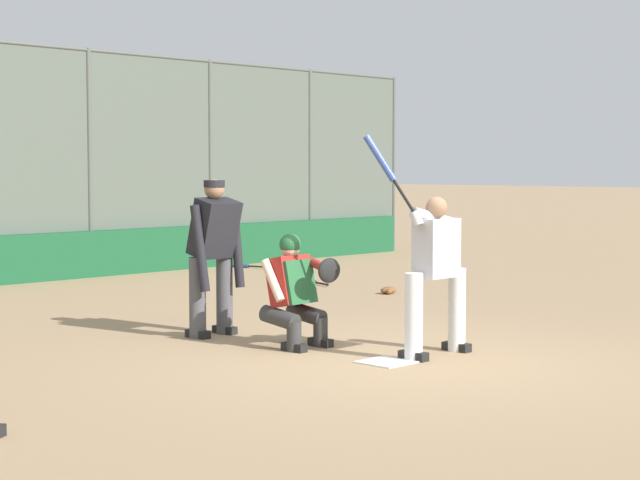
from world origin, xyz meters
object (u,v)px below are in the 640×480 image
catcher_behind_plate (296,289)px  batter_at_plate (435,269)px  spare_bat_first_base_side (240,266)px  umpire_home (214,252)px  fielding_glove_on_dirt (389,290)px  spare_bat_by_padding (309,281)px

catcher_behind_plate → batter_at_plate: bearing=112.0°
spare_bat_first_base_side → umpire_home: bearing=121.6°
spare_bat_first_base_side → fielding_glove_on_dirt: size_ratio=3.06×
batter_at_plate → spare_bat_by_padding: batter_at_plate is taller
spare_bat_by_padding → catcher_behind_plate: bearing=148.3°
catcher_behind_plate → spare_bat_by_padding: catcher_behind_plate is taller
umpire_home → spare_bat_first_base_side: 7.69m
batter_at_plate → catcher_behind_plate: 1.40m
catcher_behind_plate → spare_bat_by_padding: 5.76m
catcher_behind_plate → spare_bat_first_base_side: 8.42m
batter_at_plate → spare_bat_first_base_side: bearing=-121.1°
umpire_home → catcher_behind_plate: bearing=92.9°
catcher_behind_plate → spare_bat_first_base_side: size_ratio=1.33×
catcher_behind_plate → spare_bat_first_base_side: bearing=-130.3°
catcher_behind_plate → fielding_glove_on_dirt: 4.60m
umpire_home → spare_bat_by_padding: 5.20m
spare_bat_by_padding → umpire_home: bearing=138.4°
catcher_behind_plate → spare_bat_by_padding: size_ratio=1.32×
batter_at_plate → spare_bat_by_padding: 6.36m
batter_at_plate → spare_bat_first_base_side: 9.16m
spare_bat_first_base_side → fielding_glove_on_dirt: bearing=150.4°
umpire_home → spare_bat_by_padding: size_ratio=1.94×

